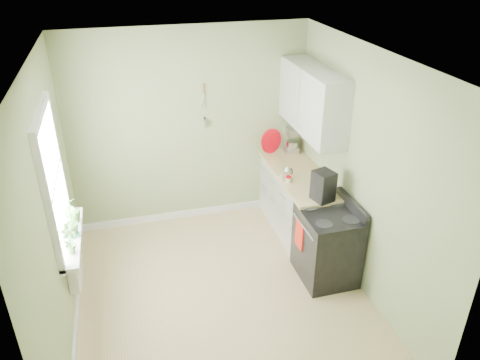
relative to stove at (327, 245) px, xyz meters
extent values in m
cube|color=tan|center=(-1.28, -0.05, -0.45)|extent=(3.20, 3.60, 0.02)
cube|color=white|center=(-1.28, -0.05, 2.27)|extent=(3.20, 3.60, 0.02)
cube|color=#92A16E|center=(-1.28, 1.76, 0.91)|extent=(3.20, 0.02, 2.70)
cube|color=#92A16E|center=(-2.89, -0.05, 0.91)|extent=(0.02, 3.60, 2.70)
cube|color=#92A16E|center=(0.33, -0.05, 0.91)|extent=(0.02, 3.60, 2.70)
cube|color=silver|center=(0.02, 0.95, -0.01)|extent=(0.60, 1.60, 0.87)
cube|color=#CFBA7F|center=(0.01, 0.95, 0.45)|extent=(0.64, 1.60, 0.04)
cube|color=silver|center=(0.15, 1.05, 1.41)|extent=(0.35, 1.40, 0.80)
cube|color=white|center=(-2.87, 0.25, 1.11)|extent=(0.02, 1.00, 1.30)
cube|color=white|center=(-2.85, 0.25, 1.79)|extent=(0.06, 1.14, 0.07)
cube|color=white|center=(-2.85, 0.25, 0.42)|extent=(0.06, 1.14, 0.07)
cube|color=white|center=(-2.85, 0.25, 1.11)|extent=(0.04, 1.00, 0.04)
cube|color=white|center=(-2.79, 0.25, 0.44)|extent=(0.18, 1.14, 0.04)
cube|color=white|center=(-2.82, 0.20, 0.11)|extent=(0.12, 0.50, 0.35)
cylinder|color=#CFBA7F|center=(-1.08, 1.73, 1.44)|extent=(0.02, 0.02, 0.10)
cylinder|color=silver|center=(-1.08, 1.73, 1.32)|extent=(0.01, 0.01, 0.16)
cylinder|color=silver|center=(-1.08, 1.73, 0.98)|extent=(0.01, 0.14, 0.14)
cube|color=black|center=(0.00, 0.00, -0.02)|extent=(0.61, 0.72, 0.84)
cube|color=black|center=(0.00, 0.00, 0.41)|extent=(0.61, 0.72, 0.03)
cube|color=black|center=(0.27, 0.00, 0.48)|extent=(0.06, 0.71, 0.13)
cylinder|color=#B2B2B7|center=(-0.32, 0.00, 0.30)|extent=(0.03, 0.58, 0.02)
cube|color=#AB2113|center=(-0.32, 0.09, 0.14)|extent=(0.02, 0.21, 0.36)
cube|color=#B2B2B7|center=(0.14, 1.67, 0.50)|extent=(0.21, 0.30, 0.08)
cube|color=#B2B2B7|center=(0.14, 1.79, 0.64)|extent=(0.12, 0.08, 0.21)
cube|color=#B2B2B7|center=(0.14, 1.69, 0.76)|extent=(0.15, 0.30, 0.10)
sphere|color=#B2B2B7|center=(0.14, 1.79, 0.79)|extent=(0.11, 0.11, 0.11)
cylinder|color=silver|center=(0.14, 1.61, 0.56)|extent=(0.16, 0.16, 0.13)
cylinder|color=silver|center=(-0.23, 0.82, 0.54)|extent=(0.11, 0.11, 0.15)
cone|color=silver|center=(-0.23, 0.82, 0.63)|extent=(0.11, 0.11, 0.04)
cylinder|color=silver|center=(-0.31, 0.82, 0.56)|extent=(0.10, 0.05, 0.08)
cube|color=black|center=(0.01, 0.25, 0.65)|extent=(0.26, 0.28, 0.36)
cylinder|color=black|center=(-0.03, 0.25, 0.54)|extent=(0.11, 0.11, 0.12)
cylinder|color=red|center=(-0.15, 1.67, 0.64)|extent=(0.35, 0.19, 0.35)
cylinder|color=beige|center=(-0.22, 0.76, 0.50)|extent=(0.07, 0.07, 0.07)
cylinder|color=red|center=(-0.22, 0.76, 0.54)|extent=(0.07, 0.07, 0.01)
imported|color=#386329|center=(-2.78, -0.06, 0.62)|extent=(0.20, 0.17, 0.32)
imported|color=#386329|center=(-2.78, 0.28, 0.61)|extent=(0.20, 0.22, 0.31)
imported|color=#386329|center=(-2.78, 0.53, 0.60)|extent=(0.23, 0.23, 0.29)
camera|label=1|loc=(-2.14, -4.06, 3.22)|focal=35.00mm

